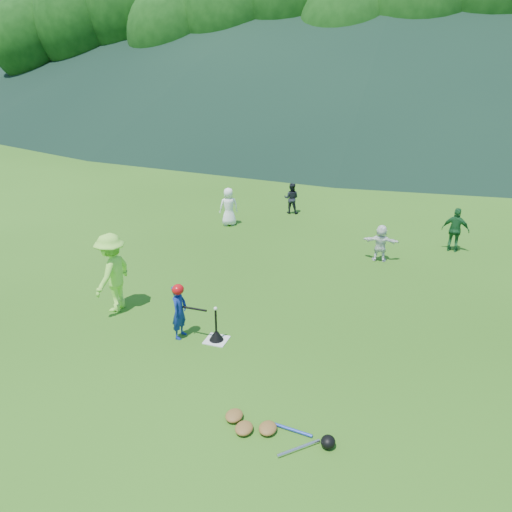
{
  "coord_description": "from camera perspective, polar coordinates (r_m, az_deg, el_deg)",
  "views": [
    {
      "loc": [
        3.61,
        -8.05,
        5.49
      ],
      "look_at": [
        0.0,
        2.5,
        0.9
      ],
      "focal_mm": 35.0,
      "sensor_mm": 36.0,
      "label": 1
    }
  ],
  "objects": [
    {
      "name": "outfield_fence",
      "position": [
        36.55,
        13.48,
        14.24
      ],
      "size": [
        70.07,
        0.08,
        1.33
      ],
      "color": "gray",
      "rests_on": "ground"
    },
    {
      "name": "tree_line",
      "position": [
        42.11,
        15.76,
        25.32
      ],
      "size": [
        70.04,
        11.4,
        14.82
      ],
      "color": "#382314",
      "rests_on": "ground"
    },
    {
      "name": "batter_gear",
      "position": [
        10.1,
        -8.78,
        -3.98
      ],
      "size": [
        0.73,
        0.26,
        0.52
      ],
      "color": "#B70C10",
      "rests_on": "ground"
    },
    {
      "name": "batter_child",
      "position": [
        10.32,
        -8.75,
        -6.31
      ],
      "size": [
        0.29,
        0.43,
        1.16
      ],
      "primitive_type": "imported",
      "rotation": [
        0.0,
        0.0,
        1.55
      ],
      "color": "navy",
      "rests_on": "ground"
    },
    {
      "name": "fielder_b",
      "position": [
        18.21,
        4.06,
        6.6
      ],
      "size": [
        0.58,
        0.48,
        1.12
      ],
      "primitive_type": "imported",
      "rotation": [
        0.0,
        0.0,
        3.24
      ],
      "color": "black",
      "rests_on": "ground"
    },
    {
      "name": "fielder_c",
      "position": [
        15.69,
        21.84,
        2.79
      ],
      "size": [
        0.81,
        0.44,
        1.32
      ],
      "primitive_type": "imported",
      "rotation": [
        0.0,
        0.0,
        2.98
      ],
      "color": "#1B5A2A",
      "rests_on": "ground"
    },
    {
      "name": "fielder_d",
      "position": [
        14.35,
        14.05,
        1.45
      ],
      "size": [
        1.0,
        0.38,
        1.06
      ],
      "primitive_type": "imported",
      "rotation": [
        0.0,
        0.0,
        3.21
      ],
      "color": "white",
      "rests_on": "ground"
    },
    {
      "name": "ground",
      "position": [
        10.39,
        -4.53,
        -9.59
      ],
      "size": [
        120.0,
        120.0,
        0.0
      ],
      "primitive_type": "plane",
      "color": "#285413",
      "rests_on": "ground"
    },
    {
      "name": "equipment_pile",
      "position": [
        8.19,
        1.34,
        -19.12
      ],
      "size": [
        1.8,
        0.76,
        0.19
      ],
      "color": "olive",
      "rests_on": "ground"
    },
    {
      "name": "fielder_a",
      "position": [
        16.87,
        -3.14,
        5.64
      ],
      "size": [
        0.75,
        0.67,
        1.28
      ],
      "primitive_type": "imported",
      "rotation": [
        0.0,
        0.0,
        3.68
      ],
      "color": "white",
      "rests_on": "ground"
    },
    {
      "name": "baseball",
      "position": [
        10.02,
        -4.66,
        -6.01
      ],
      "size": [
        0.08,
        0.08,
        0.08
      ],
      "primitive_type": "sphere",
      "color": "white",
      "rests_on": "batting_tee"
    },
    {
      "name": "adult_coach",
      "position": [
        11.58,
        -16.09,
        -1.85
      ],
      "size": [
        0.72,
        1.2,
        1.82
      ],
      "primitive_type": "imported",
      "rotation": [
        0.0,
        0.0,
        -1.54
      ],
      "color": "#97F548",
      "rests_on": "ground"
    },
    {
      "name": "batting_tee",
      "position": [
        10.32,
        -4.55,
        -8.99
      ],
      "size": [
        0.3,
        0.3,
        0.68
      ],
      "color": "black",
      "rests_on": "home_plate"
    },
    {
      "name": "home_plate",
      "position": [
        10.39,
        -4.53,
        -9.55
      ],
      "size": [
        0.45,
        0.45,
        0.02
      ],
      "primitive_type": "cube",
      "color": "silver",
      "rests_on": "ground"
    }
  ]
}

